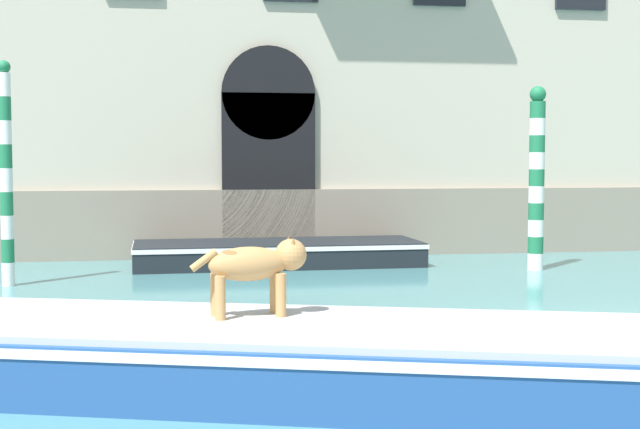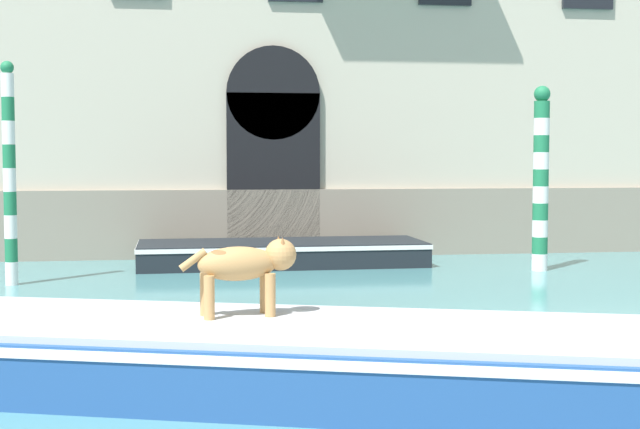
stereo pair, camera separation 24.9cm
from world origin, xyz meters
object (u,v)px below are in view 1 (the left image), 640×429
object	(u,v)px
boat_foreground	(281,354)
dog_on_deck	(256,265)
boat_moored_near_palazzo	(278,253)
mooring_pole_0	(537,177)
mooring_pole_1	(6,173)

from	to	relation	value
boat_foreground	dog_on_deck	world-z (taller)	dog_on_deck
dog_on_deck	boat_moored_near_palazzo	bearing A→B (deg)	74.12
mooring_pole_0	mooring_pole_1	xyz separation A→B (m)	(-9.03, -0.53, 0.12)
boat_moored_near_palazzo	mooring_pole_1	world-z (taller)	mooring_pole_1
dog_on_deck	boat_moored_near_palazzo	size ratio (longest dim) A/B	0.20
mooring_pole_0	boat_foreground	bearing A→B (deg)	-126.27
mooring_pole_0	mooring_pole_1	world-z (taller)	mooring_pole_1
mooring_pole_1	mooring_pole_0	bearing A→B (deg)	3.37
mooring_pole_0	mooring_pole_1	size ratio (longest dim) A/B	0.93
boat_foreground	mooring_pole_0	world-z (taller)	mooring_pole_0
mooring_pole_1	dog_on_deck	bearing A→B (deg)	-63.26
boat_foreground	dog_on_deck	size ratio (longest dim) A/B	7.11
boat_foreground	mooring_pole_1	xyz separation A→B (m)	(-3.52, 6.98, 1.47)
boat_moored_near_palazzo	mooring_pole_1	distance (m)	5.18
mooring_pole_0	mooring_pole_1	distance (m)	9.04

